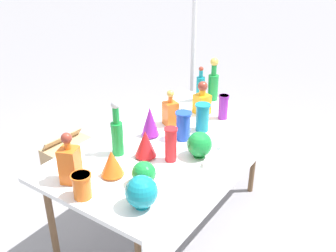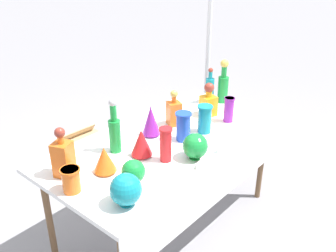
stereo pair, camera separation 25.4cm
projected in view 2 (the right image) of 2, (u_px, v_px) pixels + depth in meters
name	position (u px, v px, depth m)	size (l,w,h in m)	color
ground_plane	(168.00, 225.00, 2.92)	(40.00, 40.00, 0.00)	gray
display_table	(171.00, 148.00, 2.59)	(1.76, 0.91, 0.76)	white
tall_bottle_0	(210.00, 89.00, 3.12)	(0.07, 0.07, 0.30)	teal
tall_bottle_1	(115.00, 131.00, 2.37)	(0.08, 0.08, 0.37)	#198C38
tall_bottle_2	(223.00, 84.00, 3.12)	(0.09, 0.09, 0.37)	#198C38
square_decanter_0	(208.00, 102.00, 2.90)	(0.14, 0.14, 0.26)	orange
square_decanter_1	(174.00, 112.00, 2.74)	(0.13, 0.13, 0.27)	orange
square_decanter_2	(63.00, 156.00, 2.13)	(0.13, 0.13, 0.31)	orange
slender_vase_0	(166.00, 144.00, 2.28)	(0.08, 0.08, 0.22)	red
slender_vase_1	(183.00, 126.00, 2.53)	(0.11, 0.11, 0.20)	blue
slender_vase_2	(229.00, 109.00, 2.80)	(0.08, 0.08, 0.19)	purple
slender_vase_3	(71.00, 179.00, 2.01)	(0.11, 0.11, 0.14)	orange
slender_vase_4	(205.00, 118.00, 2.63)	(0.11, 0.11, 0.20)	teal
fluted_vase_0	(151.00, 120.00, 2.59)	(0.13, 0.13, 0.22)	purple
fluted_vase_1	(105.00, 159.00, 2.18)	(0.14, 0.14, 0.16)	orange
fluted_vase_2	(141.00, 142.00, 2.34)	(0.14, 0.14, 0.18)	red
round_bowl_0	(126.00, 190.00, 1.90)	(0.17, 0.17, 0.18)	teal
round_bowl_1	(195.00, 146.00, 2.32)	(0.16, 0.16, 0.17)	#198C38
round_bowl_2	(133.00, 171.00, 2.08)	(0.14, 0.14, 0.14)	#198C38
price_tag_left	(198.00, 165.00, 2.25)	(0.05, 0.01, 0.03)	white
price_tag_center	(219.00, 149.00, 2.42)	(0.06, 0.01, 0.04)	white
price_tag_right	(203.00, 161.00, 2.28)	(0.05, 0.01, 0.05)	white
cardboard_box_behind_left	(83.00, 151.00, 3.68)	(0.49, 0.34, 0.34)	tan
canopy_pole	(208.00, 49.00, 3.57)	(0.18, 0.18, 2.66)	silver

